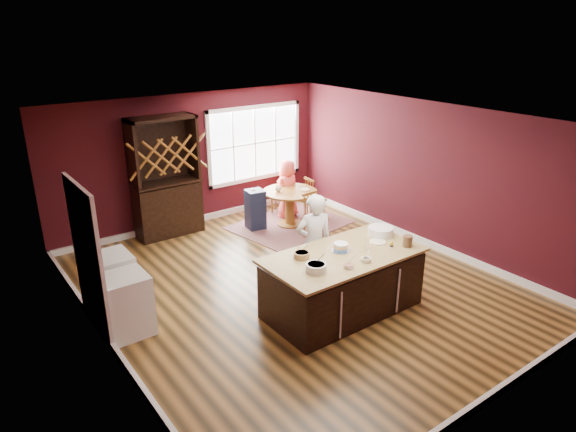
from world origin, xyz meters
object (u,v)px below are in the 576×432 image
object	(u,v)px
chair_north	(280,193)
hutch	(165,177)
chair_south	(315,216)
seated_woman	(287,189)
layer_cake	(341,247)
baker	(314,243)
dryer	(111,285)
washer	(127,305)
chair_east	(315,197)
toddler	(250,191)
dining_table	(290,201)
kitchen_island	(342,284)
high_chair	(255,209)

from	to	relation	value
chair_north	hutch	distance (m)	2.62
chair_south	seated_woman	distance (m)	1.34
layer_cake	chair_north	distance (m)	4.20
baker	layer_cake	size ratio (longest dim) A/B	5.53
chair_north	dryer	xyz separation A→B (m)	(-4.42, -1.99, -0.01)
hutch	washer	size ratio (longest dim) A/B	2.72
chair_east	chair_north	bearing A→B (deg)	37.69
toddler	dryer	bearing A→B (deg)	-154.82
layer_cake	hutch	distance (m)	4.23
dining_table	seated_woman	bearing A→B (deg)	60.36
baker	washer	size ratio (longest dim) A/B	1.86
layer_cake	chair_east	bearing A→B (deg)	56.32
chair_east	seated_woman	distance (m)	0.63
kitchen_island	washer	size ratio (longest dim) A/B	2.66
chair_east	baker	bearing A→B (deg)	143.93
dining_table	hutch	bearing A→B (deg)	154.58
chair_north	dryer	bearing A→B (deg)	-14.47
chair_north	baker	bearing A→B (deg)	24.31
chair_east	chair_north	xyz separation A→B (m)	(-0.45, 0.67, 0.01)
toddler	dryer	size ratio (longest dim) A/B	0.29
high_chair	hutch	distance (m)	1.89
toddler	dryer	distance (m)	3.76
kitchen_island	washer	xyz separation A→B (m)	(-2.74, 1.30, -0.01)
hutch	chair_south	bearing A→B (deg)	-41.41
baker	toddler	bearing A→B (deg)	-82.36
washer	toddler	bearing A→B (deg)	33.38
seated_woman	high_chair	bearing A→B (deg)	0.20
chair_east	layer_cake	bearing A→B (deg)	149.78
high_chair	seated_woman	bearing A→B (deg)	17.57
seated_woman	chair_north	bearing A→B (deg)	-106.65
baker	high_chair	bearing A→B (deg)	-84.07
chair_north	dryer	size ratio (longest dim) A/B	1.01
dining_table	hutch	xyz separation A→B (m)	(-2.22, 1.06, 0.64)
baker	high_chair	xyz separation A→B (m)	(0.66, 2.71, -0.37)
chair_east	chair_south	world-z (taller)	chair_south
dryer	kitchen_island	bearing A→B (deg)	-35.24
kitchen_island	washer	bearing A→B (deg)	154.69
hutch	seated_woman	bearing A→B (deg)	-14.45
seated_woman	washer	world-z (taller)	seated_woman
baker	chair_south	xyz separation A→B (m)	(1.31, 1.57, -0.34)
dining_table	chair_north	world-z (taller)	chair_north
kitchen_island	high_chair	xyz separation A→B (m)	(0.72, 3.45, -0.01)
washer	hutch	bearing A→B (deg)	56.90
toddler	baker	bearing A→B (deg)	-102.01
kitchen_island	chair_north	size ratio (longest dim) A/B	2.50
kitchen_island	hutch	bearing A→B (deg)	101.02
chair_north	high_chair	world-z (taller)	chair_north
dining_table	layer_cake	xyz separation A→B (m)	(-1.37, -3.08, 0.44)
dining_table	high_chair	xyz separation A→B (m)	(-0.68, 0.27, -0.10)
chair_east	toddler	xyz separation A→B (m)	(-1.48, 0.27, 0.36)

